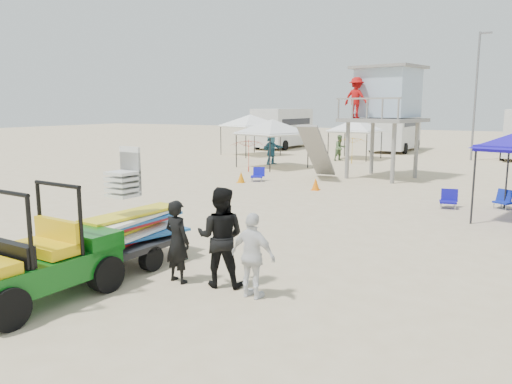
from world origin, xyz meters
The scene contains 21 objects.
ground centered at (0.00, 0.00, 0.00)m, with size 140.00×140.00×0.00m, color beige.
utility_cart centered at (-0.94, -2.33, 0.95)m, with size 1.51×2.76×2.04m.
surf_trailer centered at (-0.94, 0.00, 0.93)m, with size 1.51×2.61×2.27m.
man_left centered at (0.58, -0.30, 0.82)m, with size 0.60×0.39×1.64m, color black.
man_mid centered at (1.43, -0.05, 0.96)m, with size 0.94×0.73×1.93m, color black.
man_right centered at (2.28, -0.30, 0.78)m, with size 0.92×0.38×1.57m, color white.
lifeguard_tower centered at (0.04, 16.20, 3.86)m, with size 3.87×3.87×5.18m.
canopy_white_a centered at (-6.44, 17.28, 2.58)m, with size 3.90×3.90×3.13m.
canopy_white_b centered at (-11.17, 23.07, 2.73)m, with size 4.19×4.19×3.28m.
canopy_white_c centered at (-3.86, 24.24, 2.50)m, with size 3.01×3.01×3.05m.
umbrella_a centered at (-6.58, 14.87, 0.87)m, with size 1.90×1.94×1.75m, color red.
umbrella_b centered at (-3.04, 21.25, 0.83)m, with size 1.80×1.83×1.65m, color gold.
cone_near centered at (-1.27, 11.24, 0.25)m, with size 0.34×0.34×0.50m, color orange.
cone_far centered at (-5.04, 11.53, 0.25)m, with size 0.34×0.34×0.50m, color orange.
beach_chair_a centered at (-4.62, 12.34, 0.31)m, with size 0.70×0.77×0.64m.
beach_chair_b centered at (4.11, 10.04, 0.31)m, with size 0.63×0.68×0.64m.
beach_chair_c centered at (5.76, 10.89, 0.31)m, with size 0.72×0.81×0.64m.
rv_far_left centered at (-12.00, 29.99, 1.80)m, with size 2.64×6.80×3.25m.
rv_mid_left centered at (-3.00, 31.49, 1.80)m, with size 2.65×6.50×3.25m.
light_pole_left centered at (3.00, 27.00, 4.00)m, with size 0.14×0.14×8.00m, color slate.
distant_beachgoers centered at (-1.43, 20.15, 0.87)m, with size 18.08×18.00×1.83m.
Camera 1 is at (6.51, -7.77, 3.41)m, focal length 35.00 mm.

